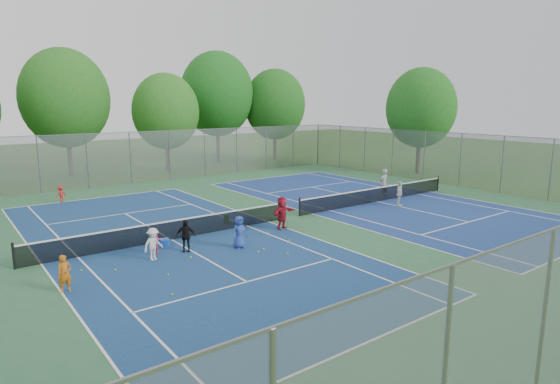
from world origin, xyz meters
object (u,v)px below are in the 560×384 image
at_px(net_right, 377,195).
at_px(ball_crate, 164,243).
at_px(instructor, 384,183).
at_px(ball_hopper, 226,219).
at_px(net_left, 171,231).

xyz_separation_m(net_right, ball_crate, (-14.65, -0.71, -0.28)).
bearing_deg(instructor, ball_crate, 0.51).
distance_m(ball_hopper, instructor, 11.99).
height_order(net_right, ball_crate, net_right).
height_order(ball_crate, instructor, instructor).
bearing_deg(ball_crate, net_left, 47.54).
relative_size(ball_hopper, instructor, 0.27).
height_order(net_right, ball_hopper, net_right).
relative_size(net_left, instructor, 6.81).
xyz_separation_m(ball_crate, ball_hopper, (4.16, 1.74, 0.09)).
bearing_deg(ball_crate, ball_hopper, 22.67).
bearing_deg(net_left, ball_crate, -132.46).
relative_size(net_left, ball_crate, 32.23).
height_order(ball_hopper, instructor, instructor).
bearing_deg(net_left, ball_hopper, 16.33).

